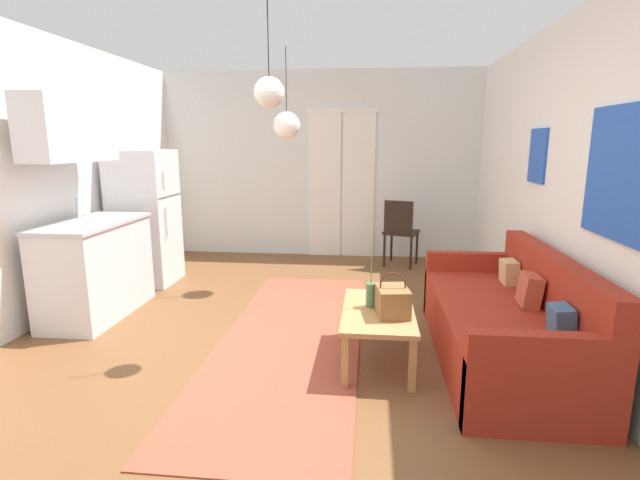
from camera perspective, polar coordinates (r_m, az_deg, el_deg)
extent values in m
cube|color=brown|center=(3.78, -6.02, -14.90)|extent=(5.10, 7.56, 0.10)
cube|color=silver|center=(6.88, -0.05, 9.05)|extent=(4.70, 0.10, 2.63)
cube|color=white|center=(6.83, 0.60, 6.56)|extent=(0.46, 0.02, 2.05)
cube|color=white|center=(6.80, 4.67, 6.50)|extent=(0.46, 0.02, 2.05)
cube|color=white|center=(6.79, 2.71, 15.41)|extent=(1.02, 0.03, 0.06)
cube|color=white|center=(3.66, 31.37, 4.93)|extent=(0.10, 7.16, 2.63)
cube|color=blue|center=(3.41, 32.35, 6.90)|extent=(0.02, 0.77, 0.81)
cube|color=blue|center=(4.74, 24.88, 9.24)|extent=(0.02, 0.40, 0.48)
cube|color=orange|center=(4.91, -31.85, 11.09)|extent=(0.02, 0.32, 0.40)
cube|color=#9E4733|center=(4.11, -3.50, -11.74)|extent=(1.17, 3.49, 0.01)
cube|color=maroon|center=(3.90, 20.74, -10.46)|extent=(0.88, 2.05, 0.44)
cube|color=maroon|center=(3.94, 26.15, -7.63)|extent=(0.15, 2.05, 0.83)
cube|color=maroon|center=(3.02, 25.55, -15.68)|extent=(0.88, 0.11, 0.62)
cube|color=maroon|center=(4.76, 17.95, -5.10)|extent=(0.88, 0.11, 0.62)
cube|color=#3D5B7F|center=(3.37, 27.19, -8.76)|extent=(0.15, 0.20, 0.21)
cube|color=#B74C33|center=(3.86, 24.06, -5.61)|extent=(0.16, 0.24, 0.25)
cube|color=tan|center=(4.39, 21.94, -3.62)|extent=(0.14, 0.21, 0.21)
cube|color=#B27F4C|center=(3.62, 7.06, -8.58)|extent=(0.53, 0.97, 0.04)
cube|color=#B27F4C|center=(3.29, 3.01, -14.52)|extent=(0.05, 0.05, 0.37)
cube|color=#B27F4C|center=(3.30, 11.14, -14.65)|extent=(0.05, 0.05, 0.37)
cube|color=#B27F4C|center=(4.10, 3.71, -9.05)|extent=(0.05, 0.05, 0.37)
cube|color=#B27F4C|center=(4.11, 10.10, -9.17)|extent=(0.05, 0.05, 0.37)
cylinder|color=#47704C|center=(3.63, 6.17, -6.65)|extent=(0.08, 0.08, 0.19)
cylinder|color=#477F42|center=(3.57, 6.24, -3.57)|extent=(0.01, 0.01, 0.22)
cube|color=brown|center=(3.49, 8.76, -7.33)|extent=(0.26, 0.33, 0.20)
torus|color=#512319|center=(3.45, 8.82, -5.43)|extent=(0.19, 0.01, 0.19)
cube|color=white|center=(5.86, -20.45, 2.55)|extent=(0.63, 0.63, 1.56)
cube|color=#4C4C51|center=(5.69, -17.73, 5.13)|extent=(0.01, 0.61, 0.01)
cylinder|color=#B7BABF|center=(5.51, -18.43, 6.84)|extent=(0.02, 0.02, 0.22)
cylinder|color=#B7BABF|center=(5.57, -18.12, 2.05)|extent=(0.02, 0.02, 0.34)
cube|color=silver|center=(4.99, -25.48, -3.33)|extent=(0.56, 1.18, 0.89)
cube|color=#B7BABF|center=(4.90, -25.95, 1.87)|extent=(0.59, 1.21, 0.03)
cube|color=#999BA0|center=(5.03, -25.02, 1.66)|extent=(0.36, 0.40, 0.10)
cylinder|color=#B7BABF|center=(5.12, -27.31, 3.44)|extent=(0.02, 0.02, 0.20)
cube|color=silver|center=(4.91, -28.10, 11.74)|extent=(0.32, 1.06, 0.58)
cylinder|color=black|center=(6.59, 11.65, -0.93)|extent=(0.03, 0.03, 0.45)
cylinder|color=black|center=(6.68, 8.64, -0.65)|extent=(0.03, 0.03, 0.45)
cylinder|color=black|center=(6.27, 10.95, -1.55)|extent=(0.03, 0.03, 0.45)
cylinder|color=black|center=(6.36, 7.80, -1.26)|extent=(0.03, 0.03, 0.45)
cube|color=black|center=(6.42, 9.83, 0.94)|extent=(0.52, 0.51, 0.04)
cube|color=black|center=(6.21, 9.48, 2.72)|extent=(0.37, 0.15, 0.44)
cylinder|color=black|center=(3.62, -6.30, 23.27)|extent=(0.01, 0.01, 0.53)
sphere|color=white|center=(3.56, -6.16, 17.35)|extent=(0.22, 0.22, 0.22)
cylinder|color=black|center=(5.31, -4.13, 18.85)|extent=(0.01, 0.01, 0.66)
sphere|color=white|center=(5.27, -4.05, 13.67)|extent=(0.30, 0.30, 0.30)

